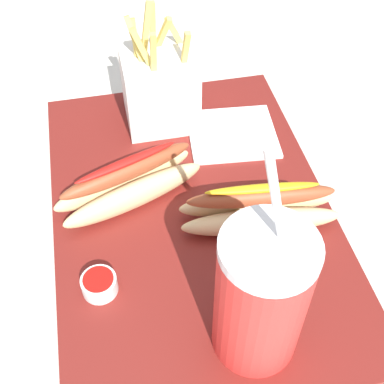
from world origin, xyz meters
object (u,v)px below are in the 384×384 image
at_px(hot_dog_2, 260,208).
at_px(soda_cup, 261,297).
at_px(ketchup_cup_1, 99,284).
at_px(hot_dog_1, 129,183).
at_px(napkin_stack, 232,134).
at_px(fries_basket, 159,87).

bearing_deg(hot_dog_2, soda_cup, 161.57).
xyz_separation_m(soda_cup, ketchup_cup_1, (0.09, 0.14, -0.07)).
distance_m(soda_cup, hot_dog_1, 0.24).
xyz_separation_m(hot_dog_2, napkin_stack, (0.15, -0.01, -0.02)).
height_order(hot_dog_1, napkin_stack, hot_dog_1).
height_order(fries_basket, hot_dog_1, fries_basket).
bearing_deg(soda_cup, hot_dog_2, -18.43).
bearing_deg(hot_dog_2, ketchup_cup_1, 106.12).
distance_m(hot_dog_1, hot_dog_2, 0.16).
xyz_separation_m(soda_cup, fries_basket, (0.35, 0.03, -0.03)).
relative_size(soda_cup, ketchup_cup_1, 6.75).
bearing_deg(ketchup_cup_1, napkin_stack, -43.87).
bearing_deg(fries_basket, hot_dog_1, 156.17).
bearing_deg(fries_basket, napkin_stack, -122.71).
distance_m(soda_cup, napkin_stack, 0.31).
height_order(soda_cup, ketchup_cup_1, soda_cup).
bearing_deg(hot_dog_2, fries_basket, 20.72).
xyz_separation_m(fries_basket, napkin_stack, (-0.06, -0.09, -0.05)).
height_order(soda_cup, hot_dog_1, soda_cup).
height_order(hot_dog_1, hot_dog_2, hot_dog_1).
relative_size(hot_dog_1, hot_dog_2, 1.01).
relative_size(fries_basket, hot_dog_1, 0.93).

